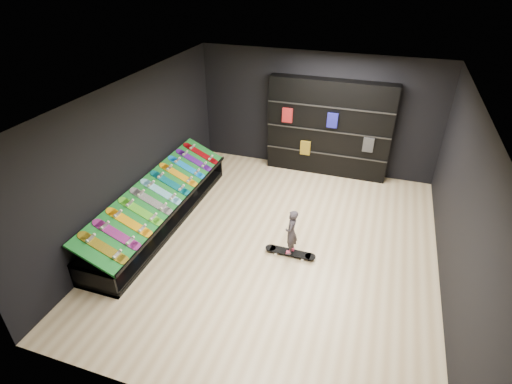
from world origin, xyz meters
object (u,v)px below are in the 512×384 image
(display_rack, at_px, (161,211))
(back_shelving, at_px, (329,128))
(child, at_px, (291,240))
(floor_skateboard, at_px, (290,253))

(display_rack, xyz_separation_m, back_shelving, (2.90, 3.32, 0.96))
(child, bearing_deg, display_rack, -98.08)
(display_rack, relative_size, back_shelving, 1.49)
(display_rack, distance_m, back_shelving, 4.51)
(floor_skateboard, bearing_deg, back_shelving, 90.38)
(display_rack, height_order, child, child)
(floor_skateboard, relative_size, child, 1.78)
(floor_skateboard, bearing_deg, display_rack, 175.88)
(back_shelving, height_order, floor_skateboard, back_shelving)
(back_shelving, xyz_separation_m, child, (-0.02, -3.56, -0.84))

